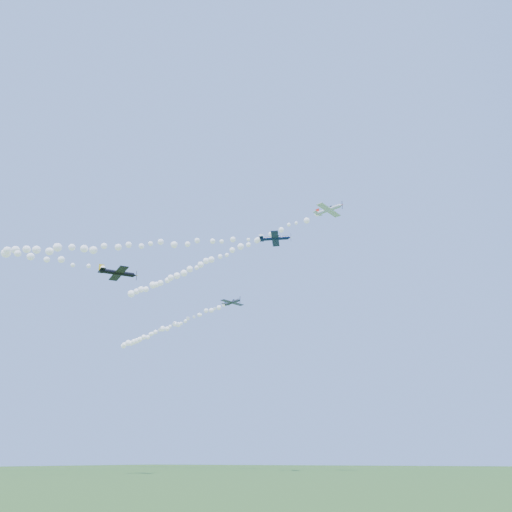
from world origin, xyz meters
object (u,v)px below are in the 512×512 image
at_px(plane_navy, 275,238).
at_px(plane_black, 118,273).
at_px(plane_white, 329,210).
at_px(plane_grey, 232,302).

relative_size(plane_navy, plane_black, 1.10).
distance_m(plane_navy, plane_black, 35.70).
relative_size(plane_white, plane_black, 1.13).
xyz_separation_m(plane_grey, plane_black, (2.49, -46.83, -9.49)).
height_order(plane_white, plane_black, plane_white).
relative_size(plane_white, plane_navy, 1.03).
bearing_deg(plane_navy, plane_black, -149.25).
xyz_separation_m(plane_navy, plane_grey, (-22.90, 21.37, -5.01)).
bearing_deg(plane_grey, plane_navy, -22.14).
relative_size(plane_white, plane_grey, 1.09).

